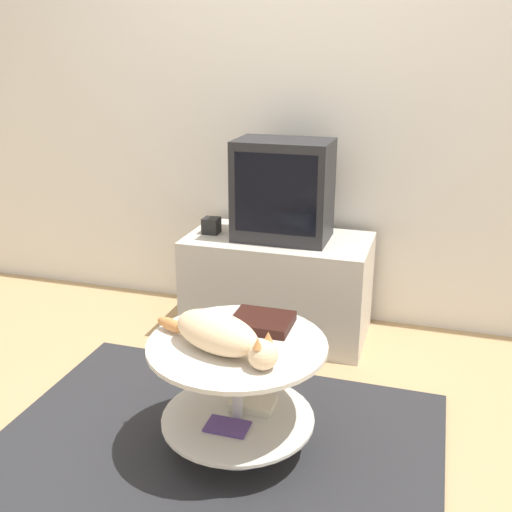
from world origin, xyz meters
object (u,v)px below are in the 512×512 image
Objects in this scene: tv at (283,190)px; cat at (221,335)px; speaker at (211,226)px; dvd_box at (262,322)px.

tv is 0.96× the size of cat.
speaker is 0.37× the size of dvd_box.
speaker is 1.25m from cat.
dvd_box is at bearing -57.92° from speaker.
dvd_box is 0.27m from cat.
dvd_box is at bearing 92.67° from cat.
tv is 6.05× the size of speaker.
tv is 2.24× the size of dvd_box.
cat is (-0.08, -0.25, 0.05)m from dvd_box.
speaker is at bearing 122.08° from dvd_box.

